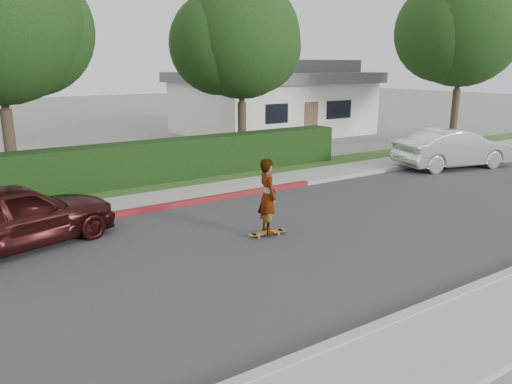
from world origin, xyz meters
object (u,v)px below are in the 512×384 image
(skateboarder, at_px, (268,196))
(car_silver, at_px, (453,148))
(skateboard, at_px, (267,233))
(car_maroon, at_px, (14,216))

(skateboarder, relative_size, car_silver, 0.38)
(skateboard, height_order, car_maroon, car_maroon)
(skateboard, relative_size, car_silver, 0.21)
(car_silver, xyz_separation_m, car_maroon, (-16.12, -0.13, -0.03))
(car_silver, bearing_deg, skateboard, 116.84)
(skateboarder, bearing_deg, skateboard, -77.42)
(skateboard, distance_m, car_maroon, 5.79)
(skateboard, distance_m, car_silver, 11.27)
(car_silver, bearing_deg, skateboarder, 116.84)
(car_maroon, bearing_deg, skateboard, -131.06)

